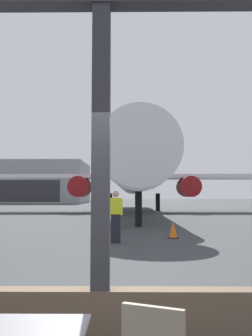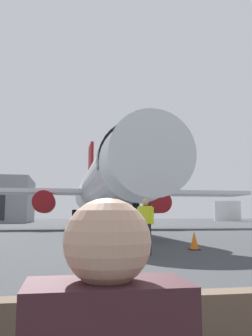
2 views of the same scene
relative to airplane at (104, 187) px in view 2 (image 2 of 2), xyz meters
name	(u,v)px [view 2 (image 2 of 2)]	position (x,y,z in m)	size (l,w,h in m)	color
ground_plane	(86,226)	(-0.78, 12.04, -3.67)	(220.00, 220.00, 0.00)	#383A3D
airplane	(104,187)	(0.00, 0.00, 0.00)	(28.47, 35.25, 10.58)	silver
ground_crew_worker	(145,225)	(-0.92, -19.99, -2.76)	(0.47, 0.38, 1.74)	black
traffic_cone	(194,241)	(1.16, -18.66, -3.36)	(0.36, 0.36, 0.65)	orange
fuel_storage_tank	(227,211)	(34.96, 48.26, -1.36)	(6.22, 6.22, 4.61)	white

